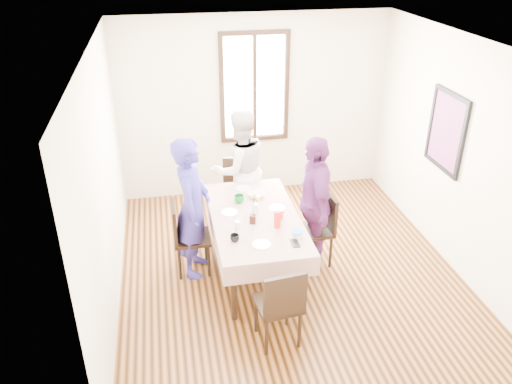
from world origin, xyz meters
The scene contains 31 objects.
ground centered at (0.00, 0.00, 0.00)m, with size 4.50×4.50×0.00m, color black.
back_wall centered at (0.00, 2.25, 1.35)m, with size 4.00×4.00×0.00m, color beige.
right_wall centered at (2.00, 0.00, 1.35)m, with size 4.50×4.50×0.00m, color beige.
window_frame centered at (0.00, 2.23, 1.65)m, with size 1.02×0.06×1.62m, color black.
window_pane centered at (0.00, 2.24, 1.65)m, with size 0.90×0.02×1.50m, color white.
art_poster centered at (1.98, 0.30, 1.55)m, with size 0.04×0.76×0.96m, color red.
dining_table centered at (-0.40, 0.08, 0.38)m, with size 0.88×1.73×0.75m, color black.
tablecloth centered at (-0.40, 0.08, 0.76)m, with size 1.00×1.85×0.01m, color #540D09.
chair_left centered at (-1.13, 0.24, 0.46)m, with size 0.42×0.42×0.91m, color black.
chair_right centered at (0.33, 0.13, 0.46)m, with size 0.42×0.42×0.91m, color black.
chair_far centered at (-0.40, 1.27, 0.46)m, with size 0.42×0.42×0.91m, color black.
chair_near centered at (-0.40, -1.11, 0.46)m, with size 0.42×0.42×0.91m, color black.
person_left centered at (-1.11, 0.24, 0.86)m, with size 0.62×0.41×1.71m, color #342B91.
person_far centered at (-0.40, 1.25, 0.83)m, with size 0.81×0.63×1.66m, color silver.
person_right centered at (0.31, 0.13, 0.83)m, with size 0.98×0.41×1.67m, color #672A6B.
mug_black centered at (-0.71, -0.40, 0.80)m, with size 0.10×0.10×0.08m, color black.
mug_flag centered at (-0.13, -0.03, 0.80)m, with size 0.08×0.08×0.08m, color red.
mug_green centered at (-0.53, 0.44, 0.81)m, with size 0.12×0.12×0.09m, color #0C7226.
serving_bowl centered at (-0.30, 0.54, 0.79)m, with size 0.20×0.20×0.05m, color white.
juice_carton centered at (-0.20, -0.21, 0.86)m, with size 0.06×0.06×0.20m, color red.
butter_tub centered at (-0.04, -0.45, 0.79)m, with size 0.12×0.12×0.06m, color white.
jam_jar centered at (-0.45, -0.07, 0.81)m, with size 0.07×0.07×0.10m, color black.
drinking_glass centered at (-0.63, -0.15, 0.81)m, with size 0.06×0.06×0.09m, color silver.
smartphone centered at (-0.09, -0.57, 0.77)m, with size 0.08×0.16×0.01m, color black.
flower_vase centered at (-0.39, 0.11, 0.83)m, with size 0.07×0.07×0.15m, color silver.
plate_left centered at (-0.68, 0.21, 0.77)m, with size 0.20×0.20×0.01m, color white.
plate_right centered at (-0.11, 0.20, 0.77)m, with size 0.20×0.20×0.01m, color white.
plate_far centered at (-0.42, 0.78, 0.77)m, with size 0.20×0.20×0.01m, color white.
plate_near centered at (-0.44, -0.53, 0.77)m, with size 0.20×0.20×0.01m, color white.
butter_lid centered at (-0.04, -0.45, 0.83)m, with size 0.12×0.12×0.01m, color blue.
flower_bunch centered at (-0.39, 0.11, 0.96)m, with size 0.09×0.09×0.10m, color yellow, non-canonical shape.
Camera 1 is at (-1.34, -4.94, 3.72)m, focal length 35.93 mm.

